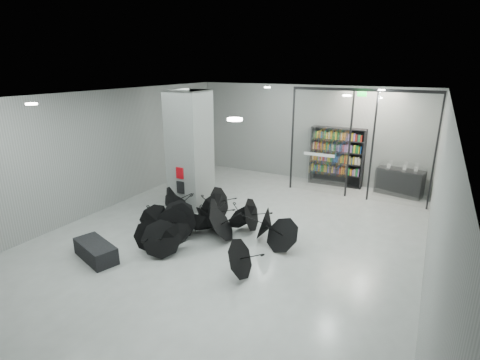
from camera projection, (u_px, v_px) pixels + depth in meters
The scene contains 10 objects.
room at pixel (223, 144), 9.41m from camera, with size 14.00×14.02×4.01m.
column at pixel (190, 150), 12.47m from camera, with size 1.20×1.20×4.00m, color slate.
fire_cabinet at pixel (180, 173), 12.14m from camera, with size 0.28×0.04×0.38m, color #A50A07.
info_panel at pixel (180, 187), 12.29m from camera, with size 0.30×0.03×0.42m, color black.
exit_sign at pixel (362, 94), 12.51m from camera, with size 0.30×0.06×0.15m, color #0CE533.
glass_partition at pixel (358, 140), 13.17m from camera, with size 5.06×0.08×4.00m.
bench at pixel (96, 251), 9.39m from camera, with size 1.38×0.59×0.44m, color black.
bookshelf at pixel (337, 157), 14.97m from camera, with size 2.17×0.43×2.38m, color black, non-canonical shape.
shop_counter at pixel (399, 182), 13.99m from camera, with size 1.67×0.67×1.00m, color black.
umbrella_cluster at pixel (205, 226), 10.65m from camera, with size 5.41×4.18×1.30m.
Camera 1 is at (4.73, -7.97, 4.77)m, focal length 27.44 mm.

